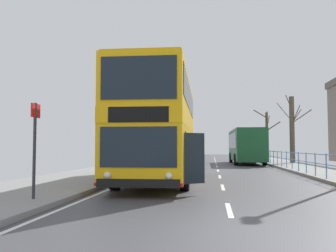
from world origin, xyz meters
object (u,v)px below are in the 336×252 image
(double_decker_bus_main, at_px, (160,128))
(bare_tree_far_01, at_px, (292,129))
(background_bus_far_lane, at_px, (246,145))
(bare_tree_far_00, at_px, (267,134))
(bus_stop_sign_near, at_px, (35,139))

(double_decker_bus_main, height_order, bare_tree_far_01, bare_tree_far_01)
(background_bus_far_lane, distance_m, bare_tree_far_00, 7.98)
(bare_tree_far_00, bearing_deg, background_bus_far_lane, -111.86)
(bus_stop_sign_near, height_order, bare_tree_far_00, bare_tree_far_00)
(bus_stop_sign_near, distance_m, bare_tree_far_00, 32.97)
(bare_tree_far_00, bearing_deg, double_decker_bus_main, -108.11)
(double_decker_bus_main, bearing_deg, bus_stop_sign_near, -110.78)
(background_bus_far_lane, relative_size, bus_stop_sign_near, 3.78)
(background_bus_far_lane, bearing_deg, double_decker_bus_main, -106.51)
(double_decker_bus_main, xyz_separation_m, bare_tree_far_00, (8.16, 24.93, 0.69))
(background_bus_far_lane, xyz_separation_m, bare_tree_far_00, (2.93, 7.31, 1.32))
(double_decker_bus_main, height_order, bare_tree_far_00, bare_tree_far_00)
(bare_tree_far_00, bearing_deg, bare_tree_far_01, -82.86)
(background_bus_far_lane, relative_size, bare_tree_far_00, 1.67)
(background_bus_far_lane, bearing_deg, bare_tree_far_01, -7.59)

